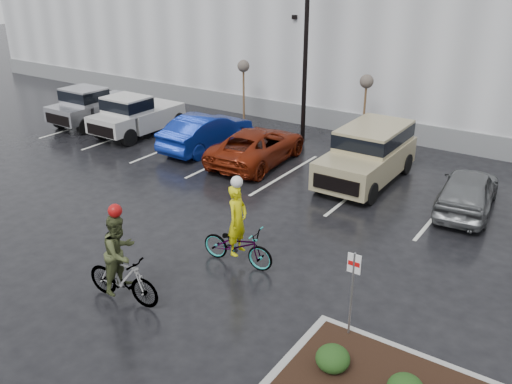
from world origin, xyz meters
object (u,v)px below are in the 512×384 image
Objects in this scene: pickup_white at (142,113)px; car_red at (258,146)px; car_blue at (207,131)px; cyclist_olive at (122,268)px; sapling_west at (243,70)px; lamppost at (307,12)px; suv_tan at (366,156)px; sapling_mid at (366,85)px; cyclist_hivis at (238,238)px; fire_lane_sign at (352,286)px; car_grey at (468,190)px; pickup_silver at (100,104)px.

car_red is (6.89, -0.34, -0.26)m from pickup_white.
cyclist_olive is (5.60, -10.27, 0.15)m from car_blue.
sapling_west is 16.01m from cyclist_olive.
lamppost is 2.88× the size of sapling_west.
sapling_west reaches higher than suv_tan.
sapling_west is at bearing 165.96° from lamppost.
sapling_mid reaches higher than cyclist_hivis.
sapling_west is 1.45× the size of fire_lane_sign.
sapling_west is 1.22× the size of cyclist_olive.
suv_tan is 7.55m from cyclist_hivis.
car_red is 1.22× the size of car_grey.
pickup_silver is 1.01× the size of car_red.
car_red is at bearing -5.61° from car_grey.
car_blue is at bearing 141.64° from fire_lane_sign.
sapling_mid is 10.57m from pickup_white.
sapling_west reaches higher than cyclist_olive.
lamppost is 7.04m from suv_tan.
sapling_west is 0.63× the size of suv_tan.
sapling_west reaches higher than car_grey.
car_blue is at bearing 38.37° from cyclist_hivis.
cyclist_olive is (-1.30, -2.99, 0.14)m from cyclist_hivis.
cyclist_hivis is (7.86, -11.50, -1.93)m from sapling_west.
lamppost is at bearing -131.38° from car_blue.
car_blue is at bearing -178.03° from suv_tan.
sapling_mid is at bearing -140.79° from car_blue.
cyclist_olive is at bearing -99.68° from suv_tan.
cyclist_hivis is (-3.94, 1.30, -0.61)m from fire_lane_sign.
car_blue is at bearing -6.76° from car_grey.
cyclist_olive is at bearing -47.11° from pickup_white.
lamppost reaches higher than pickup_white.
car_red is (-0.19, -3.45, -4.97)m from lamppost.
sapling_west is 6.50m from sapling_mid.
car_red is (3.81, -4.45, -2.01)m from sapling_west.
lamppost reaches higher than fire_lane_sign.
lamppost is 1.93× the size of car_blue.
lamppost reaches higher than cyclist_olive.
sapling_west reaches higher than fire_lane_sign.
sapling_mid is 1.22× the size of cyclist_olive.
sapling_west is 0.62× the size of car_red.
car_grey is at bearing 87.42° from fire_lane_sign.
cyclist_olive is at bearing 55.13° from car_grey.
cyclist_hivis reaches higher than fire_lane_sign.
sapling_mid is 4.71m from suv_tan.
pickup_white reaches higher than car_grey.
fire_lane_sign is 0.84× the size of cyclist_hivis.
lamppost is 9.05m from pickup_white.
fire_lane_sign reaches higher than suv_tan.
pickup_white is 15.26m from car_grey.
car_grey is (8.18, -3.43, -4.96)m from lamppost.
fire_lane_sign reaches higher than car_grey.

